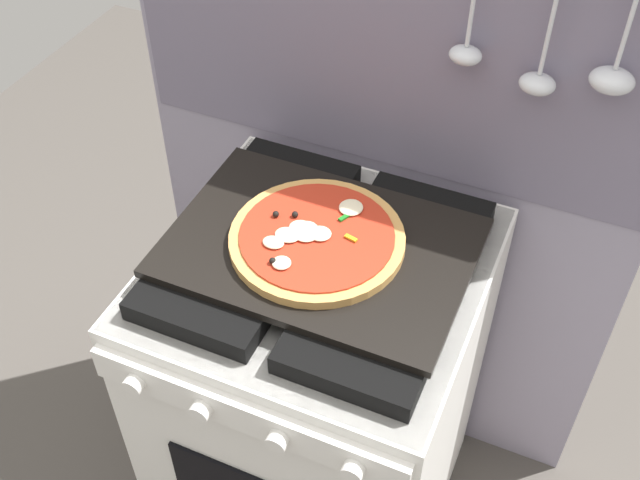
% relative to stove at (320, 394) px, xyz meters
% --- Properties ---
extents(kitchen_backsplash, '(1.10, 0.09, 1.55)m').
position_rel_stove_xyz_m(kitchen_backsplash, '(0.00, 0.34, 0.34)').
color(kitchen_backsplash, gray).
rests_on(kitchen_backsplash, ground_plane).
extents(stove, '(0.60, 0.64, 0.90)m').
position_rel_stove_xyz_m(stove, '(0.00, 0.00, 0.00)').
color(stove, white).
rests_on(stove, ground_plane).
extents(baking_tray, '(0.54, 0.38, 0.02)m').
position_rel_stove_xyz_m(baking_tray, '(0.00, 0.00, 0.46)').
color(baking_tray, black).
rests_on(baking_tray, stove).
extents(pizza_left, '(0.32, 0.32, 0.03)m').
position_rel_stove_xyz_m(pizza_left, '(-0.01, -0.00, 0.48)').
color(pizza_left, tan).
rests_on(pizza_left, baking_tray).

